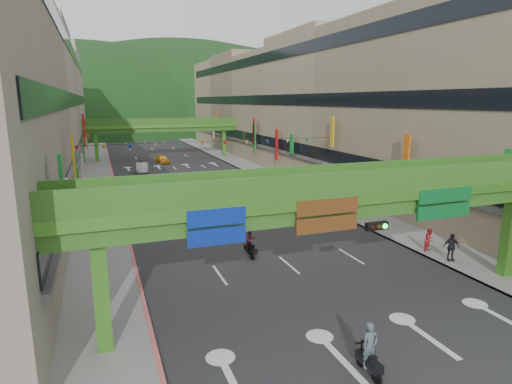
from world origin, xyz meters
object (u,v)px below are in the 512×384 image
scooter_rider_near (370,351)px  car_yellow (162,159)px  pedestrian_red (429,242)px  car_silver (142,168)px  overpass_near (368,208)px  scooter_rider_mid (251,242)px

scooter_rider_near → car_yellow: size_ratio=0.54×
scooter_rider_near → pedestrian_red: 15.14m
scooter_rider_near → car_silver: (-3.36, 49.47, -0.24)m
overpass_near → car_silver: (-6.06, 45.09, -4.44)m
overpass_near → pedestrian_red: (8.87, 5.39, -4.41)m
scooter_rider_near → car_yellow: 58.86m
scooter_rider_mid → car_silver: scooter_rider_mid is taller
scooter_rider_mid → pedestrian_red: bearing=-16.6°
overpass_near → pedestrian_red: size_ratio=17.57×
car_silver → pedestrian_red: size_ratio=2.90×
scooter_rider_near → scooter_rider_mid: 13.23m
scooter_rider_mid → pedestrian_red: size_ratio=1.29×
car_silver → pedestrian_red: 42.42m
scooter_rider_mid → car_yellow: scooter_rider_mid is taller
scooter_rider_near → scooter_rider_mid: bearing=90.0°
overpass_near → scooter_rider_near: (-2.70, -4.38, -4.20)m
car_silver → car_yellow: (4.15, 9.38, -0.08)m
scooter_rider_mid → car_silver: (-3.36, 36.24, -0.29)m
scooter_rider_mid → scooter_rider_near: bearing=-90.0°
overpass_near → scooter_rider_near: size_ratio=13.14×
overpass_near → pedestrian_red: 11.27m
car_silver → pedestrian_red: bearing=-65.0°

